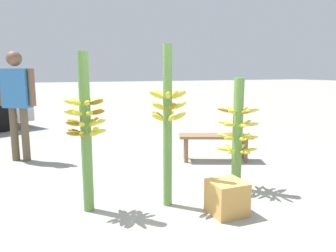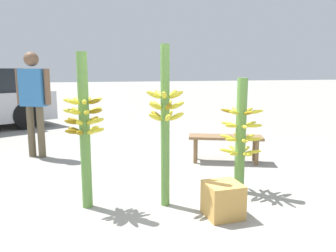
{
  "view_description": "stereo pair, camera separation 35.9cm",
  "coord_description": "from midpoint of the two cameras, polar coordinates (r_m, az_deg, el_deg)",
  "views": [
    {
      "loc": [
        -1.29,
        -2.83,
        1.41
      ],
      "look_at": [
        0.07,
        0.44,
        0.81
      ],
      "focal_mm": 35.0,
      "sensor_mm": 36.0,
      "label": 1
    },
    {
      "loc": [
        -0.95,
        -2.95,
        1.41
      ],
      "look_at": [
        0.07,
        0.44,
        0.81
      ],
      "focal_mm": 35.0,
      "sensor_mm": 36.0,
      "label": 2
    }
  ],
  "objects": [
    {
      "name": "vendor_person",
      "position": [
        5.65,
        -20.72,
        5.1
      ],
      "size": [
        0.58,
        0.39,
        1.71
      ],
      "rotation": [
        0.0,
        0.0,
        -0.53
      ],
      "color": "brown",
      "rests_on": "ground_plane"
    },
    {
      "name": "ground_plane",
      "position": [
        3.4,
        4.11,
        -14.91
      ],
      "size": [
        80.0,
        80.0,
        0.0
      ],
      "primitive_type": "plane",
      "color": "gray"
    },
    {
      "name": "banana_stalk_left",
      "position": [
        3.36,
        -11.42,
        -0.18
      ],
      "size": [
        0.41,
        0.41,
        1.6
      ],
      "color": "#5B8C3D",
      "rests_on": "ground_plane"
    },
    {
      "name": "banana_stalk_center",
      "position": [
        3.34,
        2.58,
        0.88
      ],
      "size": [
        0.4,
        0.4,
        1.67
      ],
      "color": "#5B8C3D",
      "rests_on": "ground_plane"
    },
    {
      "name": "market_bench",
      "position": [
        5.18,
        11.96,
        -2.54
      ],
      "size": [
        1.16,
        0.74,
        0.42
      ],
      "rotation": [
        0.0,
        0.0,
        -0.4
      ],
      "color": "brown",
      "rests_on": "ground_plane"
    },
    {
      "name": "produce_crate",
      "position": [
        3.34,
        12.67,
        -12.48
      ],
      "size": [
        0.34,
        0.34,
        0.34
      ],
      "color": "#C69347",
      "rests_on": "ground_plane"
    },
    {
      "name": "banana_stalk_right",
      "position": [
        3.89,
        15.15,
        -1.53
      ],
      "size": [
        0.48,
        0.49,
        1.33
      ],
      "color": "#5B8C3D",
      "rests_on": "ground_plane"
    }
  ]
}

